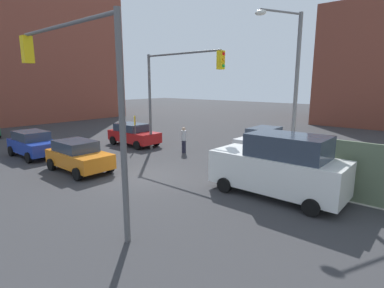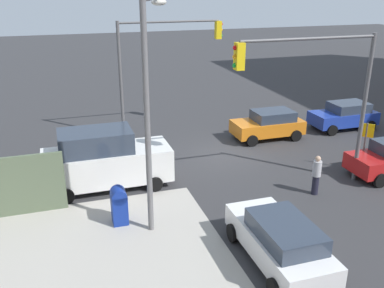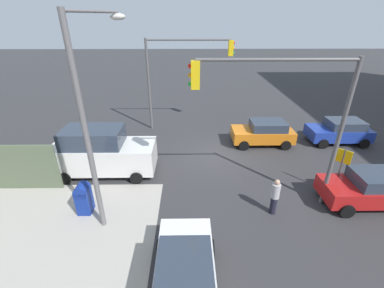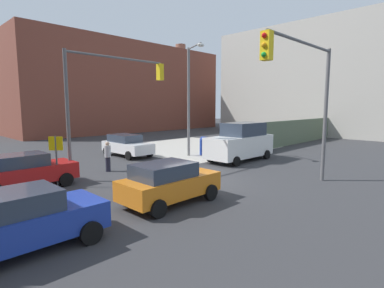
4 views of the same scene
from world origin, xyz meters
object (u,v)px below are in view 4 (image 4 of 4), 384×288
(smokestack, at_px, (181,86))
(street_lamp_corner, at_px, (190,93))
(traffic_signal_se_corner, at_px, (307,85))
(pedestrian_crossing, at_px, (108,156))
(traffic_signal_nw_corner, at_px, (111,89))
(sedan_white, at_px, (127,145))
(coupe_blue, at_px, (21,220))
(van_white_delivery, at_px, (241,142))
(coupe_orange, at_px, (169,182))
(mailbox_blue, at_px, (205,145))
(hatchback_red, at_px, (24,171))

(smokestack, xyz_separation_m, street_lamp_corner, (-22.33, -24.53, -2.66))
(traffic_signal_se_corner, bearing_deg, pedestrian_crossing, 113.15)
(traffic_signal_nw_corner, height_order, sedan_white, traffic_signal_nw_corner)
(traffic_signal_nw_corner, bearing_deg, coupe_blue, -135.61)
(street_lamp_corner, bearing_deg, van_white_delivery, -71.20)
(coupe_orange, height_order, pedestrian_crossing, pedestrian_crossing)
(mailbox_blue, xyz_separation_m, coupe_orange, (-9.54, -6.65, 0.08))
(smokestack, distance_m, sedan_white, 33.73)
(hatchback_red, relative_size, coupe_blue, 1.06)
(mailbox_blue, relative_size, coupe_blue, 0.36)
(smokestack, distance_m, hatchback_red, 42.90)
(smokestack, bearing_deg, sedan_white, -140.63)
(coupe_orange, xyz_separation_m, coupe_blue, (-5.21, -0.18, -0.00))
(traffic_signal_nw_corner, relative_size, mailbox_blue, 4.55)
(coupe_blue, height_order, pedestrian_crossing, pedestrian_crossing)
(smokestack, relative_size, coupe_orange, 3.70)
(street_lamp_corner, height_order, hatchback_red, street_lamp_corner)
(street_lamp_corner, xyz_separation_m, hatchback_red, (-11.63, -0.86, -3.86))
(smokestack, distance_m, street_lamp_corner, 33.28)
(hatchback_red, bearing_deg, traffic_signal_se_corner, -46.19)
(van_white_delivery, bearing_deg, mailbox_blue, 91.62)
(traffic_signal_nw_corner, height_order, coupe_blue, traffic_signal_nw_corner)
(van_white_delivery, relative_size, pedestrian_crossing, 3.12)
(smokestack, bearing_deg, coupe_orange, -134.14)
(hatchback_red, xyz_separation_m, coupe_blue, (-1.96, -6.43, -0.00))
(coupe_orange, relative_size, sedan_white, 0.89)
(traffic_signal_se_corner, height_order, van_white_delivery, traffic_signal_se_corner)
(sedan_white, bearing_deg, traffic_signal_nw_corner, -130.65)
(sedan_white, height_order, van_white_delivery, van_white_delivery)
(coupe_orange, distance_m, van_white_delivery, 10.24)
(coupe_orange, xyz_separation_m, sedan_white, (5.12, 10.65, 0.00))
(sedan_white, bearing_deg, pedestrian_crossing, -134.87)
(traffic_signal_se_corner, relative_size, van_white_delivery, 1.20)
(smokestack, xyz_separation_m, traffic_signal_nw_corner, (-29.45, -25.50, -2.68))
(pedestrian_crossing, bearing_deg, traffic_signal_nw_corner, 146.16)
(coupe_orange, relative_size, pedestrian_crossing, 2.30)
(traffic_signal_se_corner, relative_size, pedestrian_crossing, 3.75)
(traffic_signal_nw_corner, height_order, coupe_orange, traffic_signal_nw_corner)
(traffic_signal_se_corner, bearing_deg, mailbox_blue, 66.90)
(mailbox_blue, bearing_deg, smokestack, 49.74)
(traffic_signal_se_corner, distance_m, coupe_orange, 7.27)
(traffic_signal_se_corner, xyz_separation_m, pedestrian_crossing, (-4.15, 9.70, -3.76))
(hatchback_red, bearing_deg, pedestrian_crossing, 7.40)
(sedan_white, relative_size, pedestrian_crossing, 2.57)
(smokestack, relative_size, hatchback_red, 3.51)
(street_lamp_corner, relative_size, hatchback_red, 1.91)
(smokestack, relative_size, street_lamp_corner, 1.84)
(traffic_signal_se_corner, bearing_deg, street_lamp_corner, 73.81)
(smokestack, bearing_deg, street_lamp_corner, -132.31)
(sedan_white, xyz_separation_m, hatchback_red, (-8.37, -4.40, -0.00))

